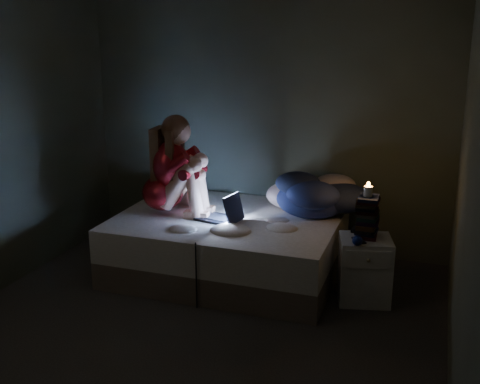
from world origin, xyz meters
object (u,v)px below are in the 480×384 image
at_px(woman, 162,164).
at_px(phone, 357,240).
at_px(candle, 368,189).
at_px(bed, 228,245).
at_px(laptop, 218,206).
at_px(nightstand, 364,269).

xyz_separation_m(woman, phone, (1.76, -0.16, -0.44)).
bearing_deg(woman, phone, -9.54).
xyz_separation_m(candle, phone, (-0.05, -0.11, -0.39)).
distance_m(bed, woman, 0.93).
height_order(woman, laptop, woman).
height_order(candle, phone, candle).
height_order(bed, woman, woman).
relative_size(laptop, phone, 2.63).
distance_m(bed, nightstand, 1.24).
bearing_deg(woman, bed, 2.99).
relative_size(laptop, candle, 4.60).
bearing_deg(phone, bed, 152.15).
distance_m(woman, candle, 1.82).
distance_m(laptop, phone, 1.23).
bearing_deg(nightstand, laptop, 163.52).
distance_m(candle, phone, 0.41).
height_order(laptop, candle, candle).
height_order(woman, nightstand, woman).
bearing_deg(phone, nightstand, 30.17).
distance_m(laptop, candle, 1.30).
xyz_separation_m(laptop, candle, (1.27, -0.01, 0.27)).
bearing_deg(nightstand, woman, 163.16).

